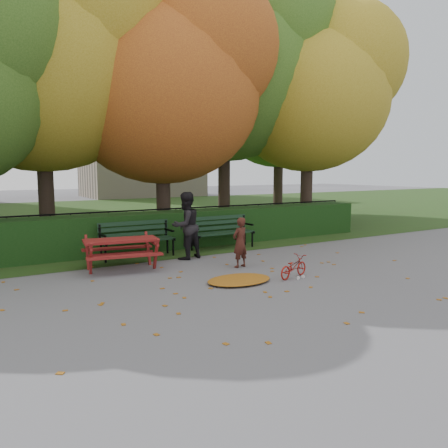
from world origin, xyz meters
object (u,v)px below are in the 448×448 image
bench_left (136,236)px  tree_d (237,62)px  tree_g (288,99)px  adult (186,226)px  tree_b (54,51)px  bicycle (293,267)px  child (240,242)px  tree_e (320,88)px  bench_right (221,229)px  picnic_table (121,246)px  tree_c (175,80)px

bench_left → tree_d: bearing=34.3°
tree_g → adult: 11.97m
tree_b → bicycle: (3.10, -6.62, -5.18)m
tree_d → bench_left: bearing=-145.7°
tree_b → child: tree_b is taller
tree_e → bench_left: size_ratio=4.53×
bicycle → adult: bearing=3.8°
bench_right → bicycle: (-0.45, -3.57, -0.30)m
tree_b → tree_e: bearing=-6.2°
bench_left → adult: 1.27m
tree_d → bench_right: (-2.78, -3.53, -5.46)m
tree_e → picnic_table: bearing=-159.9°
tree_b → adult: 6.35m
tree_e → child: size_ratio=7.39×
tree_b → bicycle: tree_b is taller
adult → bicycle: adult is taller
tree_d → bicycle: tree_d is taller
tree_d → bench_right: size_ratio=5.32×
tree_c → bench_right: size_ratio=4.44×
picnic_table → adult: (1.68, 0.27, 0.29)m
tree_d → tree_g: size_ratio=1.12×
bench_right → adult: (-1.45, -0.80, 0.29)m
tree_b → picnic_table: tree_b is taller
bench_left → picnic_table: bench_left is taller
bench_right → tree_c: bearing=96.7°
tree_c → tree_d: 3.50m
tree_c → tree_d: bearing=22.6°
tree_e → picnic_table: tree_e is taller
bicycle → bench_left: bearing=12.6°
bench_right → picnic_table: bench_right is taller
tree_d → bench_right: 7.07m
tree_d → bench_left: (-5.18, -3.53, -5.46)m
tree_e → adult: tree_e is taller
tree_c → child: (-0.57, -4.49, -4.27)m
child → bicycle: bearing=93.6°
bench_left → bicycle: bench_left is taller
tree_g → picnic_table: size_ratio=5.00×
tree_e → bench_left: bearing=-165.2°
picnic_table → child: child is taller
bench_right → picnic_table: 3.31m
bench_left → bicycle: size_ratio=2.13×
picnic_table → bench_left: bearing=64.1°
tree_g → picnic_table: tree_g is taller
bench_right → bench_left: bearing=180.0°
tree_g → bicycle: bearing=-128.6°
tree_e → tree_g: bearing=65.6°
tree_g → bicycle: (-7.68, -9.63, -5.15)m
picnic_table → adult: size_ratio=1.06×
tree_b → picnic_table: 6.40m
tree_b → bench_right: size_ratio=4.88×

